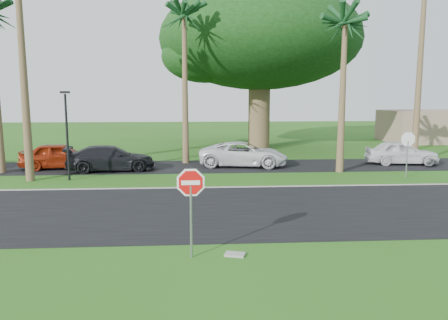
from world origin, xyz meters
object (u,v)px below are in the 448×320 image
stop_sign_far (408,145)px  car_red (60,156)px  car_minivan (244,154)px  car_pickup (402,153)px  car_dark (111,158)px  stop_sign_near (191,194)px

stop_sign_far → car_red: bearing=-12.2°
stop_sign_far → car_minivan: stop_sign_far is taller
car_pickup → car_minivan: bearing=97.9°
stop_sign_far → car_dark: 16.71m
car_red → car_pickup: (21.43, 0.28, -0.02)m
car_minivan → car_pickup: bearing=-80.3°
car_dark → car_minivan: (8.00, 1.15, 0.02)m
car_dark → car_minivan: 8.08m
car_red → car_dark: 3.33m
stop_sign_near → car_pickup: size_ratio=0.59×
car_minivan → car_red: bearing=100.2°
stop_sign_far → car_minivan: bearing=-27.8°
stop_sign_far → car_red: 20.02m
car_red → car_dark: car_red is taller
stop_sign_near → car_red: (-8.05, 15.22, -0.99)m
car_red → stop_sign_near: bearing=-158.0°
stop_sign_near → stop_sign_far: same height
car_dark → car_pickup: (18.24, 1.24, 0.02)m
car_dark → car_minivan: car_minivan is taller
car_pickup → stop_sign_near: bearing=146.6°
car_pickup → car_red: bearing=98.1°
car_pickup → stop_sign_far: bearing=164.6°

